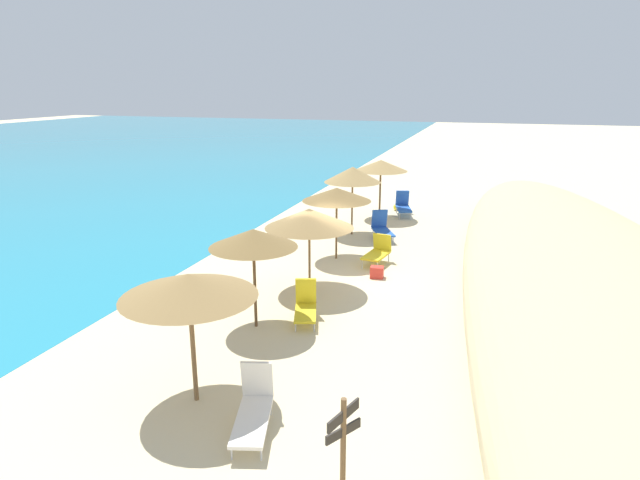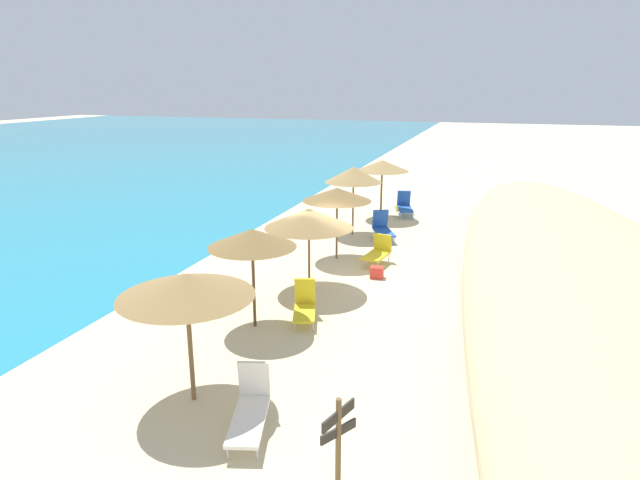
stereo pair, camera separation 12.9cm
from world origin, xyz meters
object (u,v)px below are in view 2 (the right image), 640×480
(beach_umbrella_3, at_px, (337,194))
(lounge_chair_3, at_px, (250,408))
(beach_ball, at_px, (398,207))
(cooler_box, at_px, (377,272))
(beach_umbrella_2, at_px, (309,218))
(lounge_chair_2, at_px, (383,228))
(beach_umbrella_4, at_px, (354,175))
(beach_umbrella_1, at_px, (252,238))
(lounge_chair_0, at_px, (378,252))
(lounge_chair_1, at_px, (305,305))
(lounge_chair_4, at_px, (405,206))
(beach_umbrella_0, at_px, (186,285))
(beach_umbrella_5, at_px, (382,166))
(wooden_signpost, at_px, (338,435))

(beach_umbrella_3, height_order, lounge_chair_3, beach_umbrella_3)
(beach_ball, height_order, cooler_box, cooler_box)
(beach_umbrella_2, height_order, lounge_chair_2, beach_umbrella_2)
(beach_umbrella_3, height_order, beach_umbrella_4, beach_umbrella_4)
(lounge_chair_3, bearing_deg, beach_umbrella_1, -82.13)
(beach_umbrella_1, xyz_separation_m, cooler_box, (4.63, -2.24, -2.21))
(lounge_chair_0, height_order, lounge_chair_1, lounge_chair_1)
(beach_umbrella_4, height_order, lounge_chair_4, beach_umbrella_4)
(beach_umbrella_0, bearing_deg, lounge_chair_0, -9.98)
(lounge_chair_2, height_order, lounge_chair_4, lounge_chair_2)
(beach_umbrella_3, bearing_deg, beach_umbrella_2, -178.74)
(beach_umbrella_0, xyz_separation_m, lounge_chair_1, (4.30, -0.84, -2.02))
(beach_ball, distance_m, cooler_box, 10.14)
(beach_umbrella_0, xyz_separation_m, beach_ball, (18.24, -0.85, -2.28))
(beach_umbrella_0, distance_m, lounge_chair_2, 13.05)
(beach_umbrella_0, xyz_separation_m, beach_umbrella_2, (6.53, -0.19, -0.18))
(beach_umbrella_0, xyz_separation_m, lounge_chair_3, (-0.53, -1.51, -2.01))
(beach_umbrella_4, bearing_deg, lounge_chair_0, -152.52)
(beach_ball, bearing_deg, beach_umbrella_0, 177.33)
(beach_umbrella_4, xyz_separation_m, beach_umbrella_5, (3.32, -0.50, -0.06))
(lounge_chair_0, relative_size, beach_ball, 4.24)
(lounge_chair_2, bearing_deg, lounge_chair_4, -117.83)
(beach_umbrella_3, relative_size, beach_ball, 7.86)
(beach_umbrella_5, height_order, lounge_chair_2, beach_umbrella_5)
(lounge_chair_1, bearing_deg, beach_ball, -107.50)
(lounge_chair_2, bearing_deg, beach_umbrella_2, 55.08)
(beach_umbrella_2, distance_m, wooden_signpost, 8.75)
(beach_umbrella_0, xyz_separation_m, lounge_chair_4, (17.32, -1.32, -1.96))
(beach_umbrella_3, distance_m, beach_umbrella_5, 6.74)
(beach_umbrella_0, relative_size, wooden_signpost, 1.70)
(beach_umbrella_1, xyz_separation_m, beach_umbrella_5, (12.95, -0.61, 0.09))
(lounge_chair_2, relative_size, wooden_signpost, 1.04)
(lounge_chair_1, distance_m, lounge_chair_3, 4.87)
(beach_umbrella_1, relative_size, beach_ball, 7.93)
(lounge_chair_1, bearing_deg, beach_umbrella_5, -105.04)
(lounge_chair_2, bearing_deg, beach_umbrella_4, -39.38)
(beach_umbrella_0, bearing_deg, beach_umbrella_2, -1.68)
(beach_umbrella_0, height_order, lounge_chair_0, beach_umbrella_0)
(beach_umbrella_5, bearing_deg, beach_umbrella_4, 171.37)
(beach_umbrella_0, height_order, beach_ball, beach_umbrella_0)
(beach_umbrella_1, relative_size, lounge_chair_2, 1.62)
(beach_umbrella_2, height_order, wooden_signpost, beach_umbrella_2)
(beach_umbrella_2, relative_size, lounge_chair_1, 1.93)
(lounge_chair_1, bearing_deg, beach_umbrella_4, -100.92)
(beach_umbrella_1, height_order, beach_umbrella_2, beach_umbrella_1)
(lounge_chair_4, bearing_deg, wooden_signpost, 80.49)
(lounge_chair_4, relative_size, wooden_signpost, 1.07)
(beach_umbrella_2, relative_size, beach_umbrella_4, 0.94)
(beach_umbrella_2, xyz_separation_m, lounge_chair_1, (-2.23, -0.64, -1.83))
(beach_umbrella_3, distance_m, cooler_box, 3.27)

